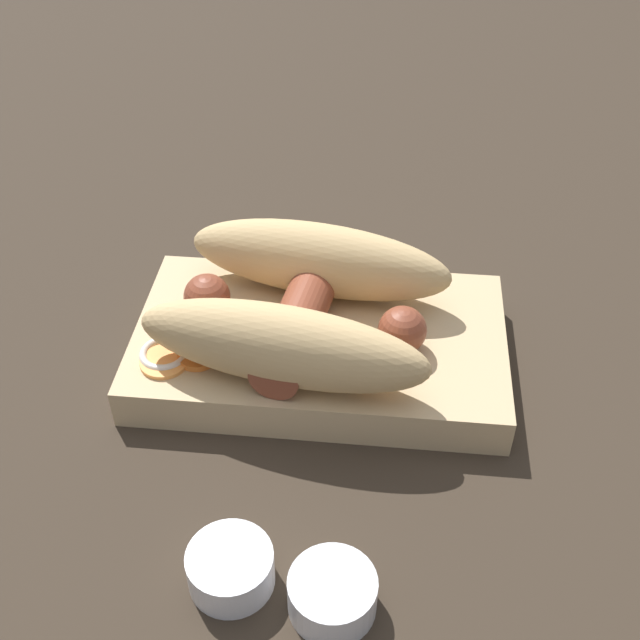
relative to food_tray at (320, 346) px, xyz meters
The scene contains 7 objects.
ground_plane 0.01m from the food_tray, ahead, with size 3.00×3.00×0.00m, color #33281E.
food_tray is the anchor object (origin of this frame).
bread_roll 0.04m from the food_tray, behind, with size 0.21×0.17×0.06m.
sausage 0.03m from the food_tray, behind, with size 0.17×0.14×0.03m.
pickled_veggies 0.10m from the food_tray, 159.06° to the right, with size 0.06×0.06×0.01m.
condiment_cup_near 0.19m from the food_tray, 99.81° to the right, with size 0.05×0.05×0.02m.
condiment_cup_far 0.19m from the food_tray, 82.26° to the right, with size 0.05×0.05×0.02m.
Camera 1 is at (0.04, -0.42, 0.41)m, focal length 45.00 mm.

